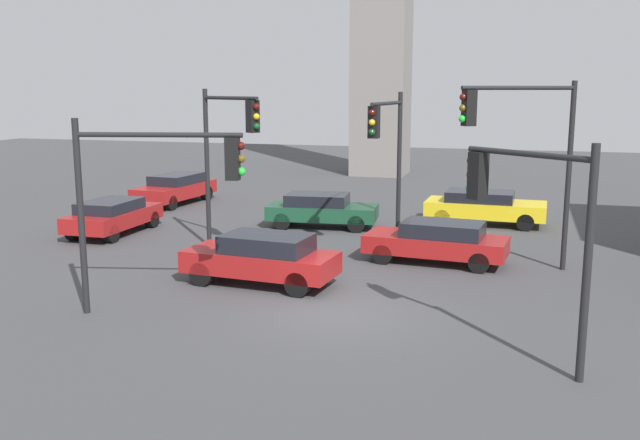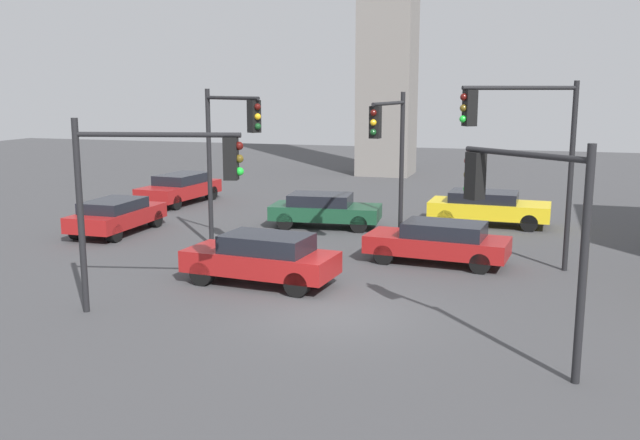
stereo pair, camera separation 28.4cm
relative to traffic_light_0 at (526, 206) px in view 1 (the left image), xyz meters
The scene contains 12 objects.
ground_plane 5.64m from the traffic_light_0, 158.58° to the left, with size 98.15×98.15×0.00m, color #424244.
traffic_light_0 is the anchor object (origin of this frame).
traffic_light_1 11.70m from the traffic_light_0, 143.50° to the left, with size 2.66×1.82×5.44m.
traffic_light_2 8.40m from the traffic_light_0, behind, with size 4.01×1.08×4.77m.
traffic_light_3 10.01m from the traffic_light_0, 116.62° to the left, with size 0.53×3.57×5.33m.
traffic_light_4 6.89m from the traffic_light_0, 91.10° to the left, with size 3.20×2.22×5.68m.
car_0 17.37m from the traffic_light_0, 150.10° to the left, with size 1.88×4.29×1.32m.
car_2 14.71m from the traffic_light_0, 95.95° to the left, with size 4.79×2.13×1.36m.
car_4 14.51m from the traffic_light_0, 122.54° to the left, with size 4.45×2.24×1.34m.
car_5 8.29m from the traffic_light_0, 108.79° to the left, with size 4.55×2.18×1.33m.
car_6 8.24m from the traffic_light_0, 152.51° to the left, with size 4.43×2.11×1.45m.
car_7 22.47m from the traffic_light_0, 135.65° to the left, with size 2.31×4.86×1.41m.
Camera 1 is at (4.23, -15.95, 5.47)m, focal length 39.27 mm.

